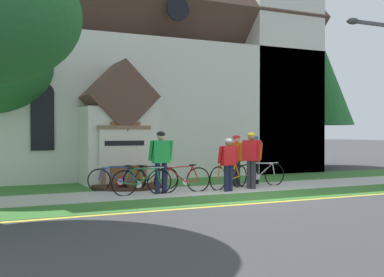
{
  "coord_description": "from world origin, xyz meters",
  "views": [
    {
      "loc": [
        -6.78,
        -11.17,
        1.78
      ],
      "look_at": [
        0.27,
        4.18,
        1.53
      ],
      "focal_mm": 44.09,
      "sensor_mm": 36.0,
      "label": 1
    }
  ],
  "objects_px": {
    "church_sign": "(124,148)",
    "roadside_conifer": "(313,72)",
    "bicycle_green": "(142,182)",
    "bicycle_yellow": "(117,179)",
    "cyclist_in_orange_jersey": "(228,161)",
    "cyclist_in_red_jersey": "(255,156)",
    "cyclist_in_white_jersey": "(161,157)",
    "cyclist_in_blue_jersey": "(251,155)",
    "bicycle_orange": "(229,177)",
    "bicycle_red": "(183,179)",
    "bicycle_white": "(151,178)",
    "cyclist_in_green_jersey": "(236,156)",
    "bicycle_black": "(260,174)"
  },
  "relations": [
    {
      "from": "church_sign",
      "to": "roadside_conifer",
      "type": "relative_size",
      "value": 0.26
    },
    {
      "from": "bicycle_green",
      "to": "bicycle_yellow",
      "type": "relative_size",
      "value": 1.07
    },
    {
      "from": "cyclist_in_orange_jersey",
      "to": "cyclist_in_red_jersey",
      "type": "distance_m",
      "value": 2.19
    },
    {
      "from": "church_sign",
      "to": "cyclist_in_white_jersey",
      "type": "relative_size",
      "value": 1.11
    },
    {
      "from": "bicycle_yellow",
      "to": "cyclist_in_orange_jersey",
      "type": "xyz_separation_m",
      "value": [
        2.98,
        -1.45,
        0.55
      ]
    },
    {
      "from": "cyclist_in_blue_jersey",
      "to": "bicycle_orange",
      "type": "bearing_deg",
      "value": 153.5
    },
    {
      "from": "bicycle_red",
      "to": "bicycle_white",
      "type": "bearing_deg",
      "value": 120.54
    },
    {
      "from": "cyclist_in_red_jersey",
      "to": "roadside_conifer",
      "type": "xyz_separation_m",
      "value": [
        7.33,
        6.06,
        3.91
      ]
    },
    {
      "from": "bicycle_orange",
      "to": "bicycle_yellow",
      "type": "bearing_deg",
      "value": 165.12
    },
    {
      "from": "bicycle_red",
      "to": "cyclist_in_red_jersey",
      "type": "xyz_separation_m",
      "value": [
        3.06,
        0.92,
        0.57
      ]
    },
    {
      "from": "bicycle_yellow",
      "to": "bicycle_red",
      "type": "xyz_separation_m",
      "value": [
        1.67,
        -1.06,
        0.02
      ]
    },
    {
      "from": "bicycle_green",
      "to": "bicycle_orange",
      "type": "bearing_deg",
      "value": 4.43
    },
    {
      "from": "church_sign",
      "to": "cyclist_in_orange_jersey",
      "type": "distance_m",
      "value": 3.52
    },
    {
      "from": "cyclist_in_orange_jersey",
      "to": "cyclist_in_white_jersey",
      "type": "height_order",
      "value": "cyclist_in_white_jersey"
    },
    {
      "from": "cyclist_in_orange_jersey",
      "to": "cyclist_in_red_jersey",
      "type": "xyz_separation_m",
      "value": [
        1.75,
        1.31,
        0.04
      ]
    },
    {
      "from": "cyclist_in_green_jersey",
      "to": "bicycle_yellow",
      "type": "bearing_deg",
      "value": 174.26
    },
    {
      "from": "church_sign",
      "to": "bicycle_black",
      "type": "bearing_deg",
      "value": -23.08
    },
    {
      "from": "bicycle_black",
      "to": "cyclist_in_green_jersey",
      "type": "distance_m",
      "value": 0.98
    },
    {
      "from": "roadside_conifer",
      "to": "bicycle_white",
      "type": "bearing_deg",
      "value": -151.64
    },
    {
      "from": "cyclist_in_red_jersey",
      "to": "bicycle_black",
      "type": "bearing_deg",
      "value": -103.41
    },
    {
      "from": "bicycle_yellow",
      "to": "cyclist_in_orange_jersey",
      "type": "relative_size",
      "value": 1.04
    },
    {
      "from": "bicycle_orange",
      "to": "cyclist_in_white_jersey",
      "type": "height_order",
      "value": "cyclist_in_white_jersey"
    },
    {
      "from": "bicycle_black",
      "to": "cyclist_in_orange_jersey",
      "type": "relative_size",
      "value": 1.15
    },
    {
      "from": "bicycle_black",
      "to": "cyclist_in_red_jersey",
      "type": "bearing_deg",
      "value": 76.59
    },
    {
      "from": "bicycle_white",
      "to": "bicycle_black",
      "type": "xyz_separation_m",
      "value": [
        3.55,
        -0.65,
        0.02
      ]
    },
    {
      "from": "cyclist_in_green_jersey",
      "to": "cyclist_in_blue_jersey",
      "type": "relative_size",
      "value": 0.94
    },
    {
      "from": "bicycle_white",
      "to": "roadside_conifer",
      "type": "bearing_deg",
      "value": 28.36
    },
    {
      "from": "church_sign",
      "to": "bicycle_orange",
      "type": "xyz_separation_m",
      "value": [
        2.78,
        -1.95,
        -0.88
      ]
    },
    {
      "from": "bicycle_white",
      "to": "roadside_conifer",
      "type": "distance_m",
      "value": 13.29
    },
    {
      "from": "bicycle_yellow",
      "to": "bicycle_white",
      "type": "bearing_deg",
      "value": -0.96
    },
    {
      "from": "bicycle_white",
      "to": "bicycle_red",
      "type": "relative_size",
      "value": 0.97
    },
    {
      "from": "bicycle_red",
      "to": "cyclist_in_orange_jersey",
      "type": "xyz_separation_m",
      "value": [
        1.31,
        -0.39,
        0.53
      ]
    },
    {
      "from": "bicycle_black",
      "to": "roadside_conifer",
      "type": "relative_size",
      "value": 0.24
    },
    {
      "from": "church_sign",
      "to": "bicycle_orange",
      "type": "height_order",
      "value": "church_sign"
    },
    {
      "from": "church_sign",
      "to": "bicycle_white",
      "type": "xyz_separation_m",
      "value": [
        0.52,
        -1.08,
        -0.9
      ]
    },
    {
      "from": "bicycle_red",
      "to": "cyclist_in_blue_jersey",
      "type": "bearing_deg",
      "value": -3.36
    },
    {
      "from": "church_sign",
      "to": "bicycle_black",
      "type": "distance_m",
      "value": 4.5
    },
    {
      "from": "bicycle_yellow",
      "to": "roadside_conifer",
      "type": "xyz_separation_m",
      "value": [
        12.06,
        5.92,
        4.51
      ]
    },
    {
      "from": "bicycle_orange",
      "to": "bicycle_black",
      "type": "relative_size",
      "value": 0.92
    },
    {
      "from": "bicycle_yellow",
      "to": "cyclist_in_green_jersey",
      "type": "height_order",
      "value": "cyclist_in_green_jersey"
    },
    {
      "from": "cyclist_in_red_jersey",
      "to": "bicycle_white",
      "type": "bearing_deg",
      "value": 178.2
    },
    {
      "from": "bicycle_black",
      "to": "cyclist_in_white_jersey",
      "type": "distance_m",
      "value": 3.69
    },
    {
      "from": "bicycle_green",
      "to": "bicycle_red",
      "type": "bearing_deg",
      "value": 2.32
    },
    {
      "from": "cyclist_in_orange_jersey",
      "to": "cyclist_in_white_jersey",
      "type": "relative_size",
      "value": 0.89
    },
    {
      "from": "bicycle_green",
      "to": "cyclist_in_red_jersey",
      "type": "distance_m",
      "value": 4.48
    },
    {
      "from": "church_sign",
      "to": "cyclist_in_orange_jersey",
      "type": "relative_size",
      "value": 1.25
    },
    {
      "from": "cyclist_in_orange_jersey",
      "to": "cyclist_in_blue_jersey",
      "type": "xyz_separation_m",
      "value": [
        0.96,
        0.26,
        0.13
      ]
    },
    {
      "from": "bicycle_green",
      "to": "cyclist_in_orange_jersey",
      "type": "xyz_separation_m",
      "value": [
        2.58,
        -0.34,
        0.53
      ]
    },
    {
      "from": "bicycle_green",
      "to": "cyclist_in_green_jersey",
      "type": "distance_m",
      "value": 3.59
    },
    {
      "from": "bicycle_white",
      "to": "cyclist_in_red_jersey",
      "type": "height_order",
      "value": "cyclist_in_red_jersey"
    }
  ]
}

